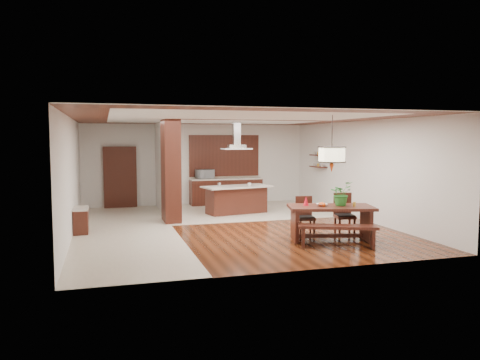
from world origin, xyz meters
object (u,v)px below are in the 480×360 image
object	(u,v)px
foliage_plant	(341,194)
dining_chair_left	(306,216)
kitchen_island	(237,199)
fruit_bowl	(322,205)
island_cup	(249,184)
dining_bench	(338,236)
pendant_lantern	(332,144)
dining_table	(331,215)
range_hood	(236,136)
hallway_console	(81,220)
dining_chair_right	(345,214)
microwave	(205,174)

from	to	relation	value
foliage_plant	dining_chair_left	bearing A→B (deg)	129.20
kitchen_island	fruit_bowl	bearing A→B (deg)	-90.74
island_cup	dining_bench	bearing A→B (deg)	-84.93
island_cup	pendant_lantern	bearing A→B (deg)	-81.88
dining_table	range_hood	size ratio (longest dim) A/B	2.35
pendant_lantern	hallway_console	bearing A→B (deg)	155.51
dining_chair_right	pendant_lantern	world-z (taller)	pendant_lantern
dining_chair_right	foliage_plant	world-z (taller)	foliage_plant
dining_table	microwave	size ratio (longest dim) A/B	3.60
hallway_console	kitchen_island	size ratio (longest dim) A/B	0.39
dining_table	pendant_lantern	xyz separation A→B (m)	(0.00, 0.00, 1.65)
kitchen_island	island_cup	distance (m)	0.63
kitchen_island	dining_table	bearing A→B (deg)	-88.13
kitchen_island	island_cup	size ratio (longest dim) A/B	19.96
hallway_console	range_hood	world-z (taller)	range_hood
dining_table	dining_chair_left	size ratio (longest dim) A/B	2.24
dining_table	range_hood	xyz separation A→B (m)	(-1.02, 4.41, 1.87)
range_hood	dining_chair_right	bearing A→B (deg)	-67.49
dining_chair_right	fruit_bowl	distance (m)	0.99
dining_chair_right	pendant_lantern	size ratio (longest dim) A/B	0.78
dining_chair_right	foliage_plant	xyz separation A→B (m)	(-0.37, -0.46, 0.58)
dining_chair_left	range_hood	distance (m)	4.28
kitchen_island	range_hood	xyz separation A→B (m)	(-0.00, 0.00, 2.01)
fruit_bowl	kitchen_island	bearing A→B (deg)	100.48
dining_chair_right	foliage_plant	bearing A→B (deg)	-117.72
dining_chair_right	foliage_plant	size ratio (longest dim) A/B	1.81
microwave	fruit_bowl	bearing A→B (deg)	-96.03
foliage_plant	kitchen_island	distance (m)	4.64
kitchen_island	foliage_plant	bearing A→B (deg)	-85.12
range_hood	island_cup	distance (m)	1.59
microwave	pendant_lantern	bearing A→B (deg)	-94.29
dining_bench	foliage_plant	size ratio (longest dim) A/B	3.02
dining_table	fruit_bowl	size ratio (longest dim) A/B	8.49
dining_bench	range_hood	xyz separation A→B (m)	(-0.85, 5.09, 2.23)
hallway_console	dining_chair_left	world-z (taller)	dining_chair_left
fruit_bowl	microwave	xyz separation A→B (m)	(-1.38, 6.51, 0.28)
dining_chair_left	kitchen_island	distance (m)	3.78
pendant_lantern	kitchen_island	size ratio (longest dim) A/B	0.57
island_cup	hallway_console	bearing A→B (deg)	-160.46
fruit_bowl	microwave	world-z (taller)	microwave
pendant_lantern	foliage_plant	size ratio (longest dim) A/B	2.32
island_cup	microwave	size ratio (longest dim) A/B	0.19
dining_chair_right	range_hood	bearing A→B (deg)	123.24
range_hood	fruit_bowl	bearing A→B (deg)	-79.53
island_cup	kitchen_island	bearing A→B (deg)	169.68
dining_chair_left	pendant_lantern	xyz separation A→B (m)	(0.32, -0.69, 1.77)
island_cup	microwave	world-z (taller)	microwave
dining_chair_left	pendant_lantern	world-z (taller)	pendant_lantern
foliage_plant	fruit_bowl	distance (m)	0.53
dining_bench	island_cup	xyz separation A→B (m)	(-0.44, 5.01, 0.69)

